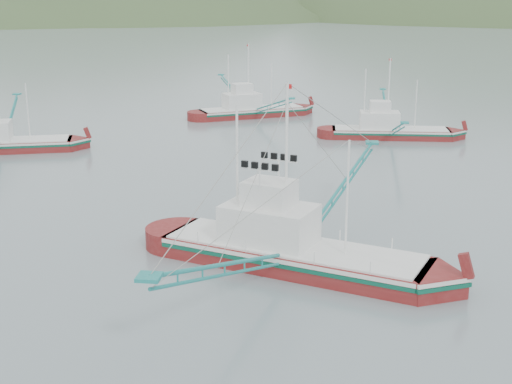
# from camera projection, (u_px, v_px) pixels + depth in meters

# --- Properties ---
(ground) EXTENTS (1200.00, 1200.00, 0.00)m
(ground) POSITION_uv_depth(u_px,v_px,m) (243.00, 274.00, 40.62)
(ground) COLOR slate
(ground) RESTS_ON ground
(main_boat) EXTENTS (16.28, 27.66, 11.57)m
(main_boat) POSITION_uv_depth(u_px,v_px,m) (292.00, 230.00, 41.12)
(main_boat) COLOR maroon
(main_boat) RESTS_ON ground
(bg_boat_right) EXTENTS (12.80, 22.97, 9.29)m
(bg_boat_right) POSITION_uv_depth(u_px,v_px,m) (389.00, 126.00, 77.47)
(bg_boat_right) COLOR maroon
(bg_boat_right) RESTS_ON ground
(bg_boat_far) EXTENTS (15.40, 22.59, 9.83)m
(bg_boat_far) POSITION_uv_depth(u_px,v_px,m) (251.00, 101.00, 90.20)
(bg_boat_far) COLOR maroon
(bg_boat_far) RESTS_ON ground
(bg_boat_left) EXTENTS (13.91, 23.74, 9.86)m
(bg_boat_left) POSITION_uv_depth(u_px,v_px,m) (0.00, 133.00, 70.96)
(bg_boat_left) COLOR maroon
(bg_boat_left) RESTS_ON ground
(headland_left) EXTENTS (448.00, 308.00, 210.00)m
(headland_left) POSITION_uv_depth(u_px,v_px,m) (21.00, 17.00, 405.74)
(headland_left) COLOR #384E28
(headland_left) RESTS_ON ground
(ridge_distant) EXTENTS (960.00, 400.00, 240.00)m
(ridge_distant) POSITION_uv_depth(u_px,v_px,m) (380.00, 9.00, 571.22)
(ridge_distant) COLOR slate
(ridge_distant) RESTS_ON ground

